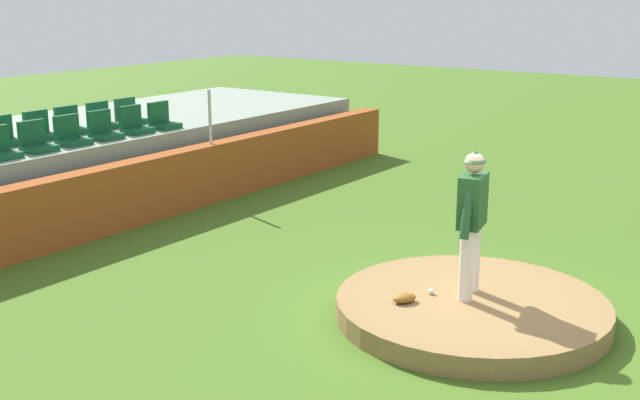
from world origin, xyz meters
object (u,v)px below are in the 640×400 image
at_px(stadium_chair_13, 129,116).
at_px(stadium_chair_10, 40,130).
at_px(fielding_glove, 404,298).
at_px(stadium_chair_9, 3,136).
at_px(stadium_chair_12, 102,120).
at_px(stadium_chair_11, 70,125).
at_px(stadium_chair_5, 134,125).
at_px(pitcher, 472,213).
at_px(stadium_chair_3, 71,135).
at_px(stadium_chair_4, 103,130).
at_px(baseball, 431,291).
at_px(stadium_chair_2, 36,142).
at_px(stadium_chair_6, 162,120).

bearing_deg(stadium_chair_13, stadium_chair_10, 1.15).
relative_size(fielding_glove, stadium_chair_9, 0.60).
bearing_deg(stadium_chair_12, stadium_chair_11, -1.11).
bearing_deg(fielding_glove, stadium_chair_5, 102.13).
bearing_deg(stadium_chair_10, fielding_glove, 85.66).
xyz_separation_m(pitcher, stadium_chair_11, (0.61, 8.32, 0.19)).
distance_m(stadium_chair_9, stadium_chair_10, 0.73).
bearing_deg(stadium_chair_5, stadium_chair_11, -51.90).
height_order(fielding_glove, stadium_chair_13, stadium_chair_13).
xyz_separation_m(pitcher, stadium_chair_3, (-0.09, 7.41, 0.19)).
bearing_deg(stadium_chair_11, stadium_chair_5, 128.10).
xyz_separation_m(stadium_chair_5, stadium_chair_11, (-0.72, 0.92, 0.00)).
xyz_separation_m(stadium_chair_4, stadium_chair_12, (0.71, 0.91, 0.00)).
xyz_separation_m(baseball, stadium_chair_3, (0.15, 7.02, 1.21)).
relative_size(stadium_chair_12, stadium_chair_13, 1.00).
bearing_deg(stadium_chair_3, baseball, 88.79).
distance_m(stadium_chair_4, stadium_chair_13, 1.68).
bearing_deg(stadium_chair_2, fielding_glove, 91.09).
distance_m(stadium_chair_3, stadium_chair_13, 2.29).
bearing_deg(baseball, stadium_chair_13, 74.18).
bearing_deg(stadium_chair_3, stadium_chair_5, 179.74).
relative_size(baseball, fielding_glove, 0.25).
height_order(baseball, stadium_chair_10, stadium_chair_10).
xyz_separation_m(stadium_chair_6, stadium_chair_11, (-1.40, 0.94, 0.00)).
distance_m(fielding_glove, stadium_chair_9, 7.85).
relative_size(pitcher, stadium_chair_10, 3.64).
relative_size(stadium_chair_6, stadium_chair_13, 1.00).
distance_m(stadium_chair_3, stadium_chair_9, 1.13).
distance_m(stadium_chair_4, stadium_chair_5, 0.72).
relative_size(stadium_chair_10, stadium_chair_12, 1.00).
height_order(baseball, stadium_chair_12, stadium_chair_12).
relative_size(stadium_chair_2, stadium_chair_4, 1.00).
relative_size(stadium_chair_11, stadium_chair_12, 1.00).
relative_size(stadium_chair_3, stadium_chair_6, 1.00).
xyz_separation_m(pitcher, stadium_chair_9, (-0.80, 8.28, 0.19)).
height_order(fielding_glove, stadium_chair_10, stadium_chair_10).
distance_m(stadium_chair_4, stadium_chair_12, 1.16).
bearing_deg(stadium_chair_4, stadium_chair_2, 0.45).
relative_size(fielding_glove, stadium_chair_12, 0.60).
xyz_separation_m(stadium_chair_2, stadium_chair_3, (0.71, 0.02, 0.00)).
bearing_deg(stadium_chair_10, stadium_chair_5, 148.03).
relative_size(fielding_glove, stadium_chair_4, 0.60).
distance_m(baseball, stadium_chair_5, 7.29).
distance_m(stadium_chair_3, stadium_chair_11, 1.15).
distance_m(pitcher, stadium_chair_5, 7.52).
distance_m(baseball, stadium_chair_9, 8.01).
bearing_deg(fielding_glove, stadium_chair_12, 104.00).
relative_size(stadium_chair_2, stadium_chair_13, 1.00).
relative_size(stadium_chair_3, stadium_chair_9, 1.00).
distance_m(stadium_chair_3, stadium_chair_5, 1.41).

